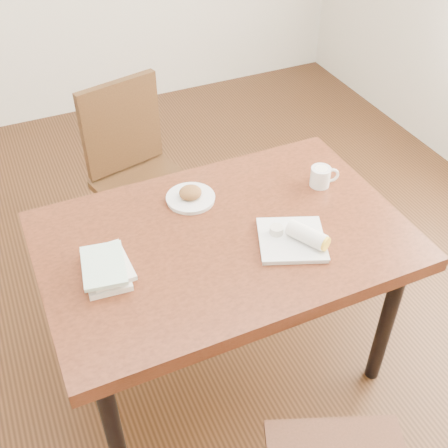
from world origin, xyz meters
name	(u,v)px	position (x,y,z in m)	size (l,w,h in m)	color
ground	(224,360)	(0.00, 0.00, -0.01)	(4.00, 5.00, 0.01)	#472814
table	(224,250)	(0.00, 0.00, 0.67)	(1.32, 0.87, 0.75)	maroon
chair_far	(137,168)	(-0.09, 0.82, 0.55)	(0.51, 0.51, 0.95)	#422A13
plate_scone	(191,196)	(-0.04, 0.24, 0.77)	(0.19, 0.19, 0.06)	white
coffee_mug	(321,176)	(0.48, 0.12, 0.79)	(0.12, 0.08, 0.08)	white
plate_burrito	(296,238)	(0.21, -0.15, 0.77)	(0.30, 0.30, 0.08)	white
book_stack	(106,268)	(-0.44, -0.02, 0.78)	(0.17, 0.23, 0.05)	white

